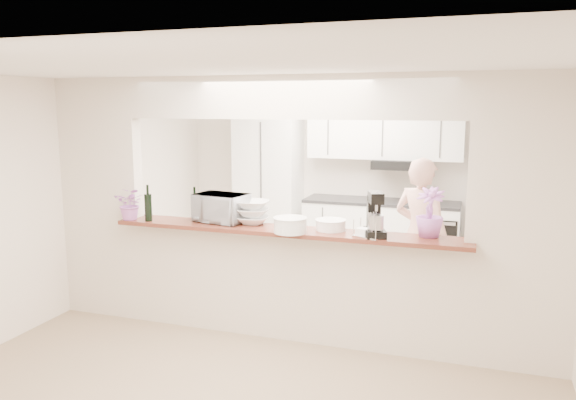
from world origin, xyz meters
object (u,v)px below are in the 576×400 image
at_px(person, 420,236).
at_px(toaster_oven, 221,208).
at_px(stand_mixer, 375,216).
at_px(refrigerator, 506,215).

bearing_deg(person, toaster_oven, 54.49).
distance_m(toaster_oven, stand_mixer, 1.55).
relative_size(toaster_oven, stand_mixer, 1.26).
distance_m(refrigerator, toaster_oven, 3.80).
bearing_deg(toaster_oven, refrigerator, 52.03).
relative_size(refrigerator, toaster_oven, 3.39).
xyz_separation_m(toaster_oven, stand_mixer, (1.55, -0.13, 0.04)).
bearing_deg(refrigerator, person, -121.77).
distance_m(toaster_oven, person, 2.18).
xyz_separation_m(refrigerator, toaster_oven, (-2.75, -2.60, 0.38)).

